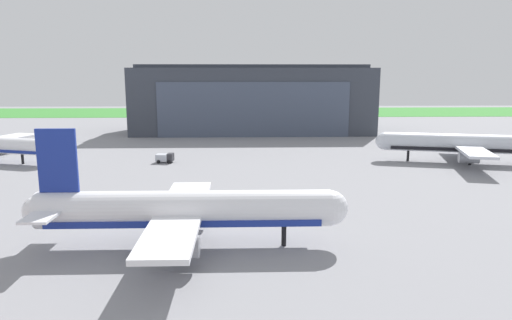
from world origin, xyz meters
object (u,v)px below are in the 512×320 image
maintenance_hangar (252,100)px  airliner_far_left (462,144)px  stair_truck (165,158)px  airliner_near_left (187,210)px

maintenance_hangar → airliner_far_left: bearing=-52.4°
airliner_far_left → stair_truck: 65.03m
maintenance_hangar → airliner_near_left: 106.33m
maintenance_hangar → airliner_near_left: size_ratio=2.12×
maintenance_hangar → airliner_near_left: maintenance_hangar is taller
stair_truck → airliner_near_left: bearing=-78.1°
airliner_near_left → maintenance_hangar: bearing=84.6°
stair_truck → maintenance_hangar: bearing=69.6°
maintenance_hangar → stair_truck: (-20.56, -55.28, -9.51)m
airliner_near_left → stair_truck: (-10.66, 50.40, -3.14)m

